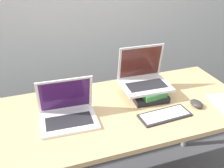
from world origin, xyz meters
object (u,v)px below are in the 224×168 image
(laptop_left, at_px, (68,112))
(mouse, at_px, (197,104))
(laptop_on_books, at_px, (144,77))
(book_stack, at_px, (147,91))
(wireless_keyboard, at_px, (165,115))

(laptop_left, xyz_separation_m, mouse, (0.78, -0.13, -0.03))
(laptop_on_books, bearing_deg, laptop_left, -167.06)
(mouse, bearing_deg, laptop_on_books, 135.50)
(laptop_left, distance_m, laptop_on_books, 0.55)
(book_stack, relative_size, mouse, 2.96)
(laptop_left, height_order, mouse, laptop_left)
(laptop_on_books, xyz_separation_m, mouse, (0.25, -0.25, -0.11))
(wireless_keyboard, relative_size, mouse, 3.22)
(book_stack, bearing_deg, mouse, -41.85)
(laptop_left, xyz_separation_m, book_stack, (0.54, 0.09, -0.02))
(laptop_left, relative_size, mouse, 3.36)
(wireless_keyboard, bearing_deg, laptop_on_books, 92.15)
(laptop_left, bearing_deg, book_stack, 9.46)
(laptop_left, bearing_deg, mouse, -9.08)
(laptop_on_books, height_order, wireless_keyboard, laptop_on_books)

